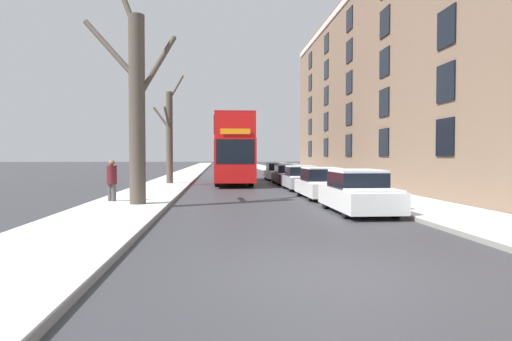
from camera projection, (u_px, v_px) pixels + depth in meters
name	position (u px, v px, depth m)	size (l,w,h in m)	color
ground_plane	(337.00, 273.00, 7.50)	(320.00, 320.00, 0.00)	#38383D
sidewalk_left	(192.00, 170.00, 59.86)	(3.14, 130.00, 0.16)	gray
sidewalk_right	(274.00, 170.00, 60.73)	(3.14, 130.00, 0.16)	gray
terrace_facade_right	(413.00, 87.00, 31.43)	(9.10, 37.84, 13.37)	#7A604C
bare_tree_left_0	(136.00, 101.00, 16.90)	(3.61, 2.19, 9.56)	#4C4238
bare_tree_left_1	(169.00, 135.00, 29.98)	(2.00, 3.24, 7.55)	#4C4238
double_decker_bus	(232.00, 147.00, 32.50)	(2.53, 11.80, 4.63)	red
parked_car_0	(358.00, 193.00, 15.48)	(1.79, 4.39, 1.48)	silver
parked_car_1	(322.00, 184.00, 20.95)	(1.79, 4.49, 1.41)	silver
parked_car_2	(301.00, 179.00, 26.17)	(1.80, 4.11, 1.39)	#9EA3AD
parked_car_3	(288.00, 175.00, 31.36)	(1.77, 4.35, 1.41)	black
parked_car_4	(277.00, 172.00, 37.27)	(1.74, 4.56, 1.41)	silver
oncoming_van	(228.00, 162.00, 54.17)	(2.04, 5.25, 2.33)	white
pedestrian_left_sidewalk	(112.00, 180.00, 17.91)	(0.39, 0.39, 1.79)	#4C4742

